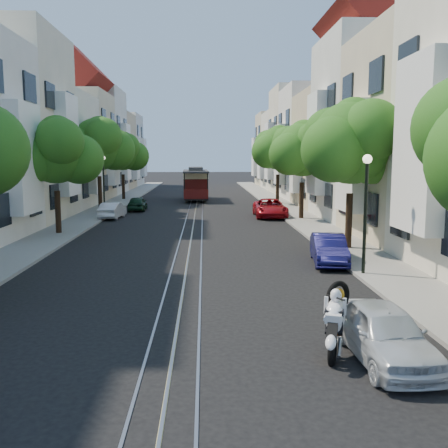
{
  "coord_description": "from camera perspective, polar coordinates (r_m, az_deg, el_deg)",
  "views": [
    {
      "loc": [
        0.69,
        -13.04,
        4.2
      ],
      "look_at": [
        1.4,
        4.84,
        1.78
      ],
      "focal_mm": 40.0,
      "sensor_mm": 36.0,
      "label": 1
    }
  ],
  "objects": [
    {
      "name": "tree_e_d",
      "position": [
        44.51,
        6.28,
        8.5
      ],
      "size": [
        5.01,
        4.16,
        6.85
      ],
      "color": "black",
      "rests_on": "ground"
    },
    {
      "name": "lane_line",
      "position": [
        41.26,
        -3.22,
        1.84
      ],
      "size": [
        0.08,
        80.0,
        0.01
      ],
      "primitive_type": "cube",
      "color": "tan",
      "rests_on": "ground"
    },
    {
      "name": "parked_car_w_mid",
      "position": [
        34.97,
        -12.63,
        1.53
      ],
      "size": [
        1.45,
        3.48,
        1.12
      ],
      "primitive_type": "imported",
      "rotation": [
        0.0,
        0.0,
        3.06
      ],
      "color": "silver",
      "rests_on": "ground"
    },
    {
      "name": "cable_car",
      "position": [
        48.78,
        -3.27,
        4.78
      ],
      "size": [
        2.6,
        7.69,
        2.93
      ],
      "rotation": [
        0.0,
        0.0,
        0.03
      ],
      "color": "black",
      "rests_on": "ground"
    },
    {
      "name": "tree_w_d",
      "position": [
        49.64,
        -11.46,
        8.0
      ],
      "size": [
        4.84,
        3.99,
        6.52
      ],
      "color": "black",
      "rests_on": "ground"
    },
    {
      "name": "parked_car_w_far",
      "position": [
        39.73,
        -9.86,
        2.32
      ],
      "size": [
        1.37,
        3.31,
        1.12
      ],
      "primitive_type": "imported",
      "rotation": [
        0.0,
        0.0,
        3.16
      ],
      "color": "#143320",
      "rests_on": "ground"
    },
    {
      "name": "ground",
      "position": [
        41.26,
        -3.22,
        1.84
      ],
      "size": [
        200.0,
        200.0,
        0.0
      ],
      "primitive_type": "plane",
      "color": "black",
      "rests_on": "ground"
    },
    {
      "name": "parked_car_e_near",
      "position": [
        11.03,
        17.9,
        -11.78
      ],
      "size": [
        1.52,
        3.51,
        1.18
      ],
      "primitive_type": "imported",
      "rotation": [
        0.0,
        0.0,
        0.04
      ],
      "color": "silver",
      "rests_on": "ground"
    },
    {
      "name": "lamp_east",
      "position": [
        17.99,
        15.92,
        3.09
      ],
      "size": [
        0.32,
        0.32,
        4.16
      ],
      "color": "black",
      "rests_on": "ground"
    },
    {
      "name": "sportbike_rider",
      "position": [
        10.93,
        12.55,
        -10.46
      ],
      "size": [
        0.93,
        1.67,
        1.54
      ],
      "rotation": [
        0.0,
        0.0,
        -0.34
      ],
      "color": "black",
      "rests_on": "ground"
    },
    {
      "name": "sidewalk_east",
      "position": [
        41.77,
        6.78,
        1.95
      ],
      "size": [
        2.5,
        80.0,
        0.12
      ],
      "primitive_type": "cube",
      "color": "gray",
      "rests_on": "ground"
    },
    {
      "name": "tree_w_c",
      "position": [
        38.83,
        -14.08,
        8.74
      ],
      "size": [
        5.13,
        4.28,
        7.09
      ],
      "color": "black",
      "rests_on": "ground"
    },
    {
      "name": "rail_left",
      "position": [
        41.27,
        -3.99,
        1.84
      ],
      "size": [
        0.06,
        80.0,
        0.02
      ],
      "primitive_type": "cube",
      "color": "gray",
      "rests_on": "ground"
    },
    {
      "name": "sidewalk_west",
      "position": [
        42.01,
        -13.17,
        1.83
      ],
      "size": [
        2.5,
        80.0,
        0.12
      ],
      "primitive_type": "cube",
      "color": "gray",
      "rests_on": "ground"
    },
    {
      "name": "parked_car_e_mid",
      "position": [
        20.13,
        11.89,
        -2.83
      ],
      "size": [
        1.66,
        3.65,
        1.16
      ],
      "primitive_type": "imported",
      "rotation": [
        0.0,
        0.0,
        -0.13
      ],
      "color": "#0D0D44",
      "rests_on": "ground"
    },
    {
      "name": "rail_right",
      "position": [
        41.26,
        -2.46,
        1.85
      ],
      "size": [
        0.06,
        80.0,
        0.02
      ],
      "primitive_type": "cube",
      "color": "gray",
      "rests_on": "ground"
    },
    {
      "name": "townhouses_west",
      "position": [
        42.85,
        -19.54,
        8.43
      ],
      "size": [
        7.75,
        72.0,
        11.76
      ],
      "color": "silver",
      "rests_on": "ground"
    },
    {
      "name": "lamp_west",
      "position": [
        35.76,
        -13.61,
        5.3
      ],
      "size": [
        0.32,
        0.32,
        4.16
      ],
      "color": "black",
      "rests_on": "ground"
    },
    {
      "name": "tree_e_c",
      "position": [
        33.67,
        9.07,
        8.28
      ],
      "size": [
        4.84,
        3.99,
        6.52
      ],
      "color": "black",
      "rests_on": "ground"
    },
    {
      "name": "rail_slot",
      "position": [
        41.26,
        -3.22,
        1.85
      ],
      "size": [
        0.06,
        80.0,
        0.02
      ],
      "primitive_type": "cube",
      "color": "gray",
      "rests_on": "ground"
    },
    {
      "name": "parked_car_e_far",
      "position": [
        35.02,
        5.29,
        1.83
      ],
      "size": [
        2.22,
        4.67,
        1.29
      ],
      "primitive_type": "imported",
      "rotation": [
        0.0,
        0.0,
        -0.02
      ],
      "color": "maroon",
      "rests_on": "ground"
    },
    {
      "name": "tree_e_b",
      "position": [
        22.98,
        14.51,
        8.78
      ],
      "size": [
        4.93,
        4.08,
        6.68
      ],
      "color": "black",
      "rests_on": "ground"
    },
    {
      "name": "tree_w_b",
      "position": [
        28.13,
        -18.61,
        7.7
      ],
      "size": [
        4.72,
        3.87,
        6.27
      ],
      "color": "black",
      "rests_on": "ground"
    },
    {
      "name": "townhouses_east",
      "position": [
        42.47,
        13.15,
        8.82
      ],
      "size": [
        7.75,
        72.0,
        12.0
      ],
      "color": "beige",
      "rests_on": "ground"
    }
  ]
}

